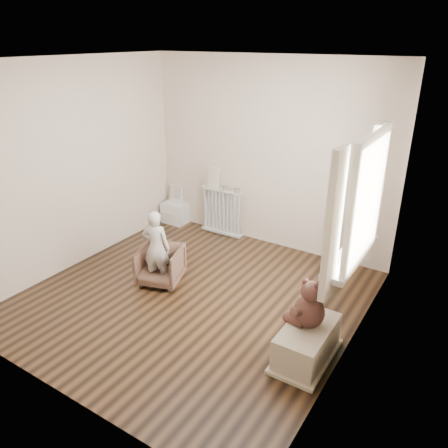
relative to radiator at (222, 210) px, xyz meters
The scene contains 20 objects.
floor 1.85m from the radiator, 68.24° to the right, with size 3.60×3.60×0.01m, color black.
ceiling 2.86m from the radiator, 68.24° to the right, with size 3.60×3.60×0.01m, color white.
back_wall 1.14m from the radiator, 10.15° to the left, with size 3.60×0.02×2.60m, color silver.
front_wall 3.66m from the radiator, 79.09° to the right, with size 3.60×0.02×2.60m, color silver.
left_wall 2.22m from the radiator, 123.91° to the right, with size 0.02×3.60×2.60m, color silver.
right_wall 3.12m from the radiator, 34.22° to the right, with size 0.02×3.60×2.60m, color silver.
window 2.99m from the radiator, 29.59° to the right, with size 0.03×0.90×1.10m, color white.
window_sill 2.76m from the radiator, 30.52° to the right, with size 0.22×1.10×0.06m, color silver.
curtain_left 3.19m from the radiator, 40.04° to the right, with size 0.06×0.26×1.30m, color beige.
curtain_right 2.65m from the radiator, 19.24° to the right, with size 0.06×0.26×1.30m, color beige.
radiator is the anchor object (origin of this frame).
paper_doll 0.51m from the radiator, behind, with size 0.19×0.02×0.32m, color beige.
tin_a 0.36m from the radiator, ahead, with size 0.09×0.09×0.05m, color #A59E8C.
tin_b 0.45m from the radiator, ahead, with size 0.10×0.10×0.06m, color #A59E8C.
toy_vanity 0.89m from the radiator, behind, with size 0.39×0.28×0.61m, color silver.
armchair 1.62m from the radiator, 85.04° to the right, with size 0.50×0.51×0.47m, color brown.
child 1.67m from the radiator, 85.19° to the right, with size 0.34×0.23×0.94m, color beige.
toy_bench 2.94m from the radiator, 41.63° to the right, with size 0.39×0.74×0.35m, color beige.
teddy_bear 2.91m from the radiator, 41.41° to the right, with size 0.38×0.29×0.46m, color #371E19, non-canonical shape.
plush_cat 2.60m from the radiator, 22.81° to the right, with size 0.14×0.23×0.19m, color slate, non-canonical shape.
Camera 1 is at (2.63, -3.46, 2.80)m, focal length 35.00 mm.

